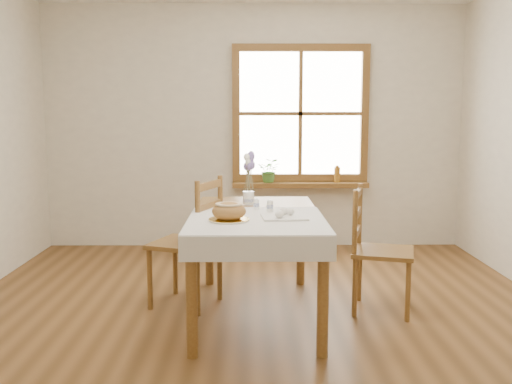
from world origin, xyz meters
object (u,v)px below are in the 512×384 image
chair_left (185,241)px  bread_plate (229,220)px  dining_table (256,225)px  flower_vase (248,199)px  chair_right (383,250)px

chair_left → bread_plate: chair_left is taller
dining_table → flower_vase: flower_vase is taller
chair_left → flower_vase: bearing=125.4°
chair_right → bread_plate: size_ratio=3.56×
chair_right → bread_plate: bearing=126.9°
dining_table → flower_vase: (-0.05, 0.35, 0.13)m
dining_table → bread_plate: bread_plate is taller
chair_right → bread_plate: chair_right is taller
chair_right → chair_left: bearing=99.8°
dining_table → bread_plate: 0.41m
bread_plate → flower_vase: size_ratio=2.65×
dining_table → chair_right: size_ratio=1.74×
dining_table → chair_right: chair_right is taller
chair_right → flower_vase: size_ratio=9.45×
bread_plate → flower_vase: flower_vase is taller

